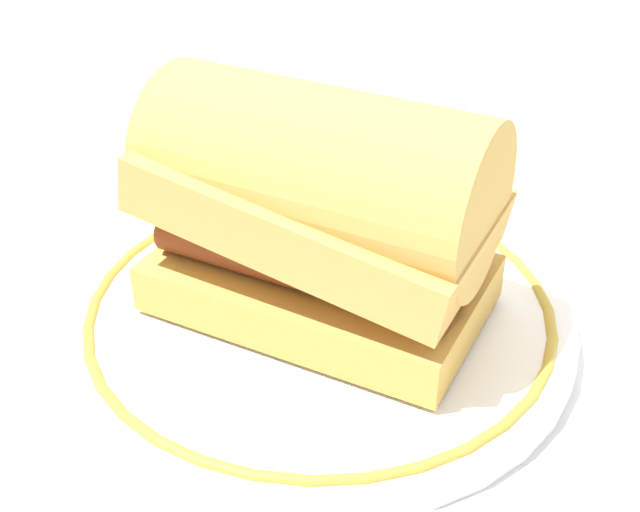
% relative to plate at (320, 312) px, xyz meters
% --- Properties ---
extents(ground_plane, '(1.50, 1.50, 0.00)m').
position_rel_plate_xyz_m(ground_plane, '(0.02, 0.01, -0.01)').
color(ground_plane, silver).
extents(plate, '(0.28, 0.28, 0.01)m').
position_rel_plate_xyz_m(plate, '(0.00, 0.00, 0.00)').
color(plate, white).
rests_on(plate, ground_plane).
extents(sausage_sandwich, '(0.18, 0.11, 0.12)m').
position_rel_plate_xyz_m(sausage_sandwich, '(0.00, -0.00, 0.07)').
color(sausage_sandwich, gold).
rests_on(sausage_sandwich, plate).
extents(butter_knife, '(0.02, 0.16, 0.01)m').
position_rel_plate_xyz_m(butter_knife, '(-0.11, 0.16, -0.00)').
color(butter_knife, silver).
rests_on(butter_knife, ground_plane).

